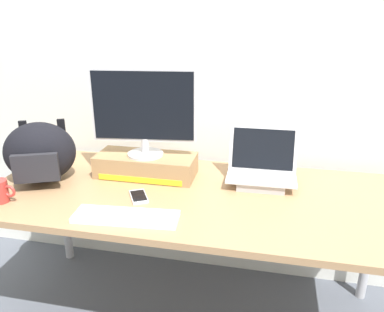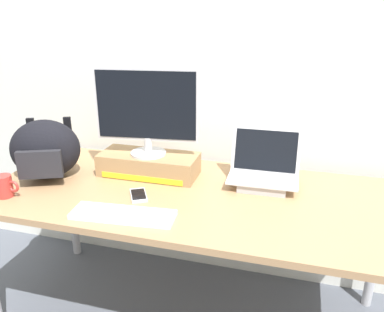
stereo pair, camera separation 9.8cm
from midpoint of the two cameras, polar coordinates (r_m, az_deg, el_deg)
name	(u,v)px [view 1 (the left image)]	position (r m, az deg, el deg)	size (l,w,h in m)	color
back_wall	(212,54)	(2.11, 1.67, 14.90)	(7.00, 0.10, 2.60)	silver
desk	(192,204)	(1.80, -1.57, -7.22)	(1.92, 0.83, 0.73)	#A87F56
toner_box_yellow	(146,165)	(1.96, -8.28, -1.39)	(0.50, 0.21, 0.11)	#9E7A51
desktop_monitor	(144,111)	(1.87, -8.72, 6.62)	(0.51, 0.18, 0.43)	silver
open_laptop	(261,173)	(1.86, 8.81, -2.60)	(0.33, 0.23, 0.26)	#ADADB2
external_keyboard	(126,216)	(1.59, -11.56, -8.83)	(0.43, 0.16, 0.02)	white
messenger_backpack	(40,152)	(2.00, -22.98, 0.48)	(0.40, 0.35, 0.29)	black
coffee_mug	(0,191)	(1.89, -28.04, -4.67)	(0.12, 0.08, 0.10)	#B2332D
cell_phone	(139,197)	(1.75, -9.55, -5.99)	(0.13, 0.15, 0.01)	silver
plush_toy	(54,155)	(2.24, -21.09, 0.06)	(0.09, 0.09, 0.09)	gold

